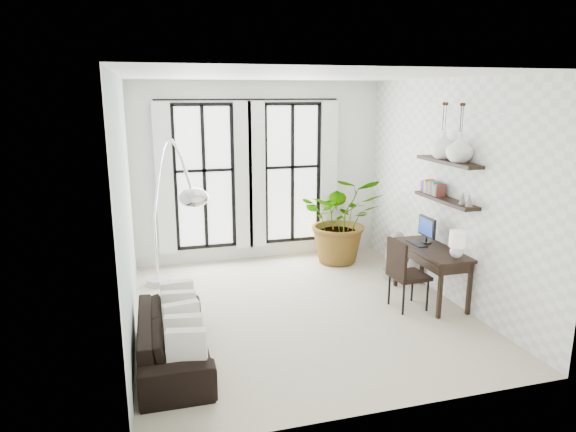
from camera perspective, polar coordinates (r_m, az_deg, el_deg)
name	(u,v)px	position (r m, az deg, el deg)	size (l,w,h in m)	color
floor	(300,310)	(7.38, 1.34, -10.36)	(5.00, 5.00, 0.00)	#C4B69B
ceiling	(301,76)	(6.75, 1.49, 15.31)	(5.00, 5.00, 0.00)	white
wall_left	(126,209)	(6.60, -17.60, 0.74)	(5.00, 5.00, 0.00)	#A9BCB5
wall_right	(448,191)	(7.85, 17.33, 2.71)	(5.00, 5.00, 0.00)	white
wall_back	(260,172)	(9.27, -3.16, 4.89)	(4.50, 4.50, 0.00)	white
windows	(250,175)	(9.17, -4.28, 4.52)	(3.26, 0.13, 2.65)	white
wall_shelves	(445,184)	(7.64, 17.05, 3.42)	(0.25, 1.30, 0.60)	black
sofa	(174,338)	(6.11, -12.60, -13.12)	(1.93, 0.76, 0.56)	black
throw_pillows	(182,319)	(6.02, -11.75, -11.19)	(0.40, 1.52, 0.40)	silver
plant	(342,219)	(9.21, 5.97, -0.33)	(1.43, 1.24, 1.59)	#2D7228
desk	(433,253)	(7.71, 15.85, -3.98)	(0.57, 1.35, 1.19)	black
desk_chair	(404,270)	(7.39, 12.72, -5.87)	(0.51, 0.51, 1.01)	black
arc_lamp	(169,178)	(6.85, -13.11, 4.11)	(0.75, 2.83, 2.44)	silver
buddha	(397,258)	(8.66, 12.00, -4.64)	(0.44, 0.44, 0.79)	gray
vase_a	(460,148)	(7.33, 18.56, 7.17)	(0.37, 0.37, 0.38)	white
vase_b	(443,145)	(7.66, 16.88, 7.53)	(0.37, 0.37, 0.38)	white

